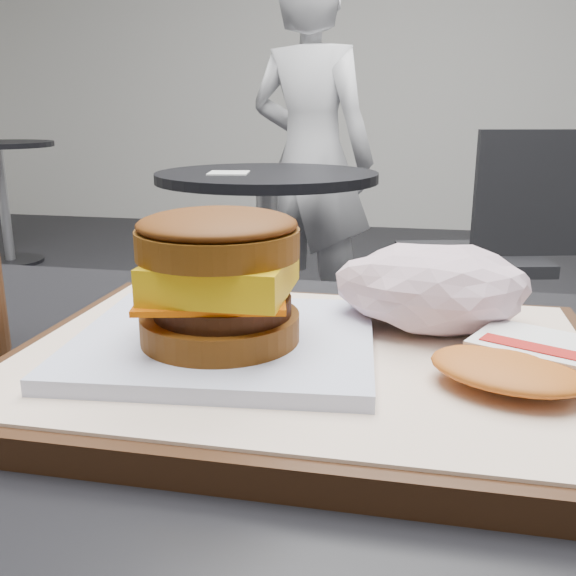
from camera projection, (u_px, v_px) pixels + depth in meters
The scene contains 9 objects.
serving_tray at pixel (305, 364), 0.42m from camera, with size 0.38×0.28×0.02m.
breakfast_sandwich at pixel (221, 293), 0.40m from camera, with size 0.21×0.19×0.09m.
hash_brown at pixel (533, 363), 0.37m from camera, with size 0.13×0.12×0.02m.
crumpled_wrapper at pixel (432, 287), 0.45m from camera, with size 0.13×0.10×0.06m, color silver, non-canonical shape.
neighbor_table at pixel (267, 235), 2.07m from camera, with size 0.70×0.70×0.75m.
napkin at pixel (229, 173), 1.96m from camera, with size 0.12×0.12×0.00m, color silver.
neighbor_chair at pixel (492, 244), 2.11m from camera, with size 0.64×0.51×0.88m.
patron at pixel (311, 160), 2.63m from camera, with size 0.54×0.35×1.48m, color silver.
bg_table_mid at pixel (0, 173), 3.92m from camera, with size 0.66×0.66×0.75m.
Camera 1 is at (0.12, -0.33, 0.94)m, focal length 40.00 mm.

